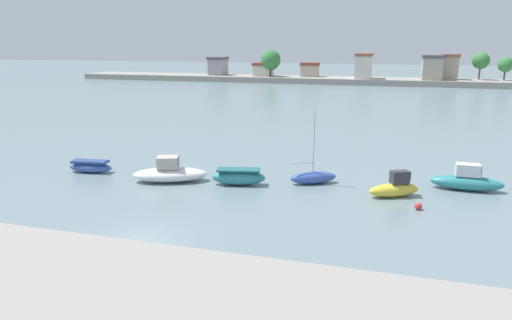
{
  "coord_description": "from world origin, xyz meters",
  "views": [
    {
      "loc": [
        11.34,
        -18.7,
        9.59
      ],
      "look_at": [
        2.25,
        13.11,
        1.05
      ],
      "focal_mm": 31.99,
      "sensor_mm": 36.0,
      "label": 1
    }
  ],
  "objects_px": {
    "moored_boat_0": "(91,167)",
    "moored_boat_2": "(239,177)",
    "mooring_buoy_1": "(391,181)",
    "moored_boat_4": "(395,188)",
    "moored_boat_5": "(467,181)",
    "moored_boat_3": "(313,177)",
    "moored_boat_1": "(170,173)",
    "mooring_buoy_0": "(418,206)"
  },
  "relations": [
    {
      "from": "moored_boat_5",
      "to": "mooring_buoy_0",
      "type": "distance_m",
      "value": 5.86
    },
    {
      "from": "moored_boat_0",
      "to": "moored_boat_4",
      "type": "bearing_deg",
      "value": -5.95
    },
    {
      "from": "moored_boat_2",
      "to": "moored_boat_5",
      "type": "distance_m",
      "value": 15.34
    },
    {
      "from": "moored_boat_0",
      "to": "mooring_buoy_1",
      "type": "bearing_deg",
      "value": 1.89
    },
    {
      "from": "moored_boat_2",
      "to": "moored_boat_4",
      "type": "bearing_deg",
      "value": -10.08
    },
    {
      "from": "moored_boat_1",
      "to": "mooring_buoy_1",
      "type": "distance_m",
      "value": 15.68
    },
    {
      "from": "mooring_buoy_1",
      "to": "moored_boat_2",
      "type": "bearing_deg",
      "value": -161.46
    },
    {
      "from": "moored_boat_3",
      "to": "mooring_buoy_1",
      "type": "distance_m",
      "value": 5.56
    },
    {
      "from": "moored_boat_1",
      "to": "moored_boat_2",
      "type": "xyz_separation_m",
      "value": [
        4.95,
        0.57,
        -0.05
      ]
    },
    {
      "from": "moored_boat_4",
      "to": "mooring_buoy_0",
      "type": "height_order",
      "value": "moored_boat_4"
    },
    {
      "from": "mooring_buoy_0",
      "to": "mooring_buoy_1",
      "type": "xyz_separation_m",
      "value": [
        -1.53,
        5.15,
        -0.08
      ]
    },
    {
      "from": "mooring_buoy_1",
      "to": "moored_boat_5",
      "type": "bearing_deg",
      "value": -3.81
    },
    {
      "from": "moored_boat_1",
      "to": "mooring_buoy_0",
      "type": "xyz_separation_m",
      "value": [
        16.68,
        -1.16,
        -0.39
      ]
    },
    {
      "from": "moored_boat_0",
      "to": "moored_boat_4",
      "type": "xyz_separation_m",
      "value": [
        22.21,
        0.48,
        0.13
      ]
    },
    {
      "from": "moored_boat_4",
      "to": "moored_boat_5",
      "type": "height_order",
      "value": "moored_boat_5"
    },
    {
      "from": "moored_boat_0",
      "to": "moored_boat_1",
      "type": "xyz_separation_m",
      "value": [
        6.87,
        -0.47,
        0.17
      ]
    },
    {
      "from": "moored_boat_2",
      "to": "moored_boat_3",
      "type": "bearing_deg",
      "value": 6.94
    },
    {
      "from": "moored_boat_3",
      "to": "moored_boat_4",
      "type": "bearing_deg",
      "value": -41.16
    },
    {
      "from": "moored_boat_1",
      "to": "moored_boat_5",
      "type": "distance_m",
      "value": 20.31
    },
    {
      "from": "moored_boat_0",
      "to": "mooring_buoy_1",
      "type": "xyz_separation_m",
      "value": [
        22.03,
        3.52,
        -0.3
      ]
    },
    {
      "from": "moored_boat_0",
      "to": "moored_boat_2",
      "type": "distance_m",
      "value": 11.82
    },
    {
      "from": "moored_boat_5",
      "to": "moored_boat_0",
      "type": "bearing_deg",
      "value": -172.01
    },
    {
      "from": "moored_boat_3",
      "to": "moored_boat_4",
      "type": "distance_m",
      "value": 5.63
    },
    {
      "from": "moored_boat_4",
      "to": "moored_boat_2",
      "type": "bearing_deg",
      "value": 154.42
    },
    {
      "from": "moored_boat_2",
      "to": "mooring_buoy_0",
      "type": "xyz_separation_m",
      "value": [
        11.73,
        -1.73,
        -0.34
      ]
    },
    {
      "from": "moored_boat_4",
      "to": "moored_boat_5",
      "type": "distance_m",
      "value": 5.37
    },
    {
      "from": "mooring_buoy_1",
      "to": "moored_boat_4",
      "type": "bearing_deg",
      "value": -86.47
    },
    {
      "from": "moored_boat_3",
      "to": "moored_boat_0",
      "type": "bearing_deg",
      "value": 158.63
    },
    {
      "from": "mooring_buoy_0",
      "to": "moored_boat_2",
      "type": "bearing_deg",
      "value": 171.63
    },
    {
      "from": "moored_boat_2",
      "to": "moored_boat_3",
      "type": "xyz_separation_m",
      "value": [
        4.93,
        1.71,
        -0.08
      ]
    },
    {
      "from": "mooring_buoy_0",
      "to": "moored_boat_0",
      "type": "bearing_deg",
      "value": 176.04
    },
    {
      "from": "moored_boat_0",
      "to": "moored_boat_4",
      "type": "distance_m",
      "value": 22.22
    },
    {
      "from": "moored_boat_0",
      "to": "moored_boat_3",
      "type": "distance_m",
      "value": 16.84
    },
    {
      "from": "moored_boat_4",
      "to": "moored_boat_5",
      "type": "xyz_separation_m",
      "value": [
        4.63,
        2.72,
        0.05
      ]
    },
    {
      "from": "moored_boat_1",
      "to": "moored_boat_5",
      "type": "xyz_separation_m",
      "value": [
        19.98,
        3.67,
        0.02
      ]
    },
    {
      "from": "moored_boat_2",
      "to": "moored_boat_5",
      "type": "height_order",
      "value": "moored_boat_5"
    },
    {
      "from": "moored_boat_2",
      "to": "moored_boat_0",
      "type": "bearing_deg",
      "value": 168.26
    },
    {
      "from": "moored_boat_2",
      "to": "moored_boat_1",
      "type": "bearing_deg",
      "value": 174.35
    },
    {
      "from": "moored_boat_1",
      "to": "mooring_buoy_1",
      "type": "bearing_deg",
      "value": -5.64
    },
    {
      "from": "moored_boat_5",
      "to": "mooring_buoy_0",
      "type": "xyz_separation_m",
      "value": [
        -3.29,
        -4.83,
        -0.41
      ]
    },
    {
      "from": "moored_boat_0",
      "to": "moored_boat_3",
      "type": "relative_size",
      "value": 0.66
    },
    {
      "from": "moored_boat_4",
      "to": "mooring_buoy_1",
      "type": "xyz_separation_m",
      "value": [
        -0.19,
        3.04,
        -0.43
      ]
    }
  ]
}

